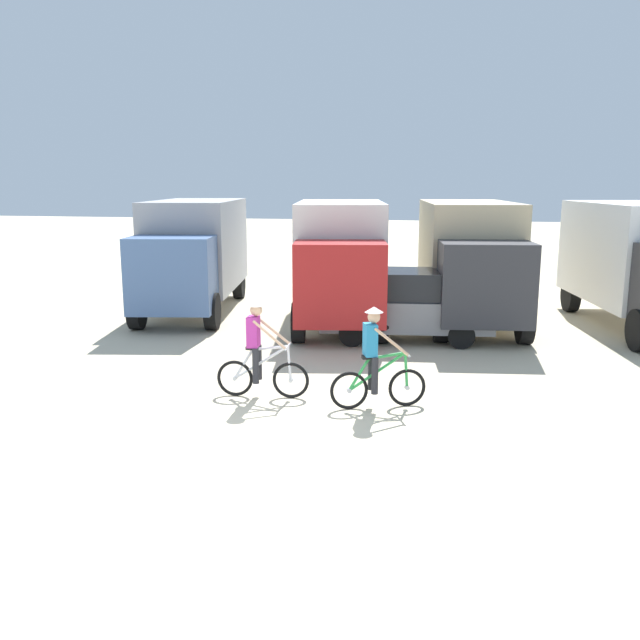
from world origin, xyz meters
TOP-DOWN VIEW (x-y plane):
  - ground_plane at (0.00, 0.00)m, footprint 120.00×120.00m
  - box_truck_grey_hauler at (-5.05, 9.41)m, footprint 3.47×7.05m
  - box_truck_white_box at (-0.41, 8.78)m, footprint 3.44×7.04m
  - box_truck_tan_camper at (3.15, 9.49)m, footprint 3.19×6.99m
  - box_truck_avon_van at (7.65, 9.53)m, footprint 3.41×7.04m
  - sedan_parked at (1.66, 6.73)m, footprint 4.37×2.22m
  - cyclist_orange_shirt at (-0.65, 1.57)m, footprint 1.73×0.52m
  - cyclist_cowboy_hat at (1.51, 1.38)m, footprint 1.63×0.76m

SIDE VIEW (x-z plane):
  - ground_plane at x=0.00m, z-range 0.00..0.00m
  - cyclist_orange_shirt at x=-0.65m, z-range -0.06..1.76m
  - cyclist_cowboy_hat at x=1.51m, z-range -0.06..1.76m
  - sedan_parked at x=1.66m, z-range 0.00..1.76m
  - box_truck_grey_hauler at x=-5.05m, z-range 0.20..3.55m
  - box_truck_white_box at x=-0.41m, z-range 0.20..3.55m
  - box_truck_tan_camper at x=3.15m, z-range 0.20..3.55m
  - box_truck_avon_van at x=7.65m, z-range 0.20..3.55m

